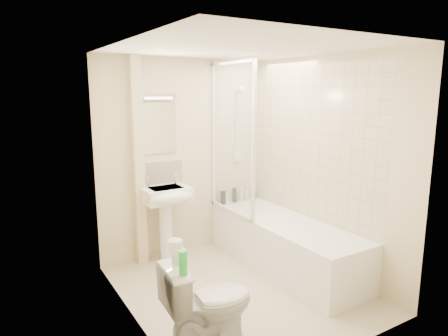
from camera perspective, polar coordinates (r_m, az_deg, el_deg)
floor at (r=4.30m, az=2.28°, el=-16.93°), size 2.50×2.50×0.00m
wall_back at (r=4.96m, az=-5.62°, el=1.49°), size 2.20×0.02×2.40m
wall_left at (r=3.42m, az=-13.16°, el=-3.07°), size 0.02×2.50×2.40m
wall_right at (r=4.58m, az=13.95°, el=0.43°), size 0.02×2.50×2.40m
ceiling at (r=3.82m, az=2.56°, el=16.79°), size 2.20×2.50×0.02m
tile_back at (r=5.28m, az=1.76°, el=4.58°), size 0.70×0.01×1.75m
tile_right at (r=4.68m, az=12.24°, el=3.51°), size 0.01×2.10×1.75m
pipe_boxing at (r=4.67m, az=-12.17°, el=0.71°), size 0.12×0.12×2.40m
splashback at (r=4.84m, az=-9.25°, el=-0.88°), size 0.60×0.02×0.30m
mirror at (r=4.76m, az=-9.44°, el=5.61°), size 0.46×0.01×0.60m
strip_light at (r=4.72m, az=-9.48°, el=10.07°), size 0.42×0.07×0.07m
bathtub at (r=4.74m, az=8.65°, el=-10.49°), size 0.70×2.10×0.55m
shower_screen at (r=4.72m, az=1.10°, el=4.13°), size 0.04×0.92×1.80m
shower_fixture at (r=5.23m, az=2.02°, el=5.84°), size 0.10×0.16×0.99m
pedestal_sink at (r=4.71m, az=-8.09°, el=-5.00°), size 0.54×0.49×1.03m
bottle_black_a at (r=5.23m, az=-0.11°, el=-4.25°), size 0.07×0.07×0.18m
bottle_white_a at (r=5.26m, az=0.37°, el=-4.38°), size 0.06×0.06×0.14m
bottle_black_b at (r=5.32m, az=1.50°, el=-3.92°), size 0.05×0.05×0.19m
bottle_blue at (r=5.34m, az=1.67°, el=-4.24°), size 0.05×0.05×0.12m
bottle_cream at (r=5.38m, az=2.47°, el=-3.82°), size 0.05×0.05×0.18m
bottle_white_b at (r=5.43m, az=3.27°, el=-3.86°), size 0.05×0.05×0.15m
bottle_green at (r=5.51m, az=4.29°, el=-3.92°), size 0.07×0.07×0.10m
toilet at (r=3.32m, az=-2.25°, el=-18.74°), size 0.51×0.78×0.73m
toilet_roll_lower at (r=3.11m, az=-6.52°, el=-12.39°), size 0.11×0.11×0.10m
toilet_roll_upper at (r=3.04m, az=-6.99°, el=-11.00°), size 0.11×0.11×0.09m
green_bottle at (r=2.91m, az=-5.87°, el=-13.30°), size 0.06×0.06×0.18m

